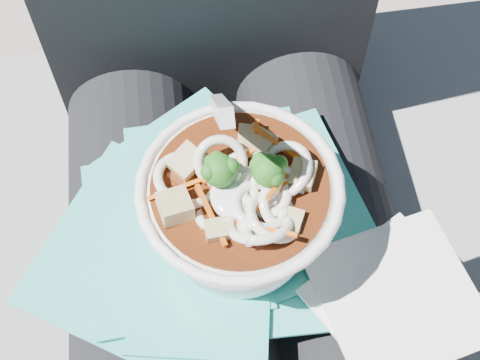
{
  "coord_description": "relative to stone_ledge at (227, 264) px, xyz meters",
  "views": [
    {
      "loc": [
        -0.03,
        -0.24,
        1.16
      ],
      "look_at": [
        0.0,
        0.01,
        0.72
      ],
      "focal_mm": 50.0,
      "sensor_mm": 36.0,
      "label": 1
    }
  ],
  "objects": [
    {
      "name": "person_body",
      "position": [
        -0.0,
        -0.06,
        0.33
      ],
      "size": [
        0.34,
        0.94,
        1.0
      ],
      "color": "black",
      "rests_on": "ground"
    },
    {
      "name": "napkins",
      "position": [
        0.13,
        -0.21,
        0.4
      ],
      "size": [
        0.17,
        0.17,
        0.01
      ],
      "color": "white",
      "rests_on": "plastic_bag"
    },
    {
      "name": "plastic_bag",
      "position": [
        -0.03,
        -0.12,
        0.38
      ],
      "size": [
        0.34,
        0.31,
        0.02
      ],
      "color": "#2AB0A4",
      "rests_on": "lap"
    },
    {
      "name": "udon_bowl",
      "position": [
        0.0,
        -0.14,
        0.45
      ],
      "size": [
        0.16,
        0.17,
        0.2
      ],
      "color": "white",
      "rests_on": "plastic_bag"
    },
    {
      "name": "lap",
      "position": [
        0.0,
        -0.15,
        0.3
      ],
      "size": [
        0.34,
        0.48,
        0.14
      ],
      "color": "black",
      "rests_on": "stone_ledge"
    },
    {
      "name": "stone_ledge",
      "position": [
        0.0,
        0.0,
        0.0
      ],
      "size": [
        1.01,
        0.53,
        0.46
      ],
      "primitive_type": "cube",
      "rotation": [
        0.0,
        0.0,
        0.03
      ],
      "color": "slate",
      "rests_on": "ground"
    }
  ]
}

